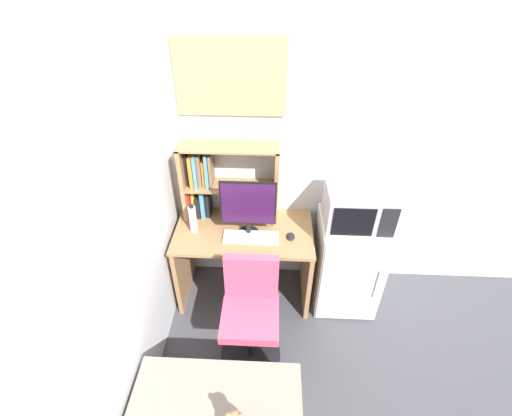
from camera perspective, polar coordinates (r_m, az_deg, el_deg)
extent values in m
cube|color=silver|center=(3.09, 25.35, 7.76)|extent=(6.40, 0.04, 2.60)
cube|color=silver|center=(1.79, -27.11, -15.63)|extent=(0.04, 4.40, 2.60)
cube|color=#997047|center=(2.90, -1.95, -3.79)|extent=(1.11, 0.61, 0.03)
cube|color=#997047|center=(3.23, -11.48, -8.48)|extent=(0.04, 0.55, 0.72)
cube|color=#997047|center=(3.17, 8.09, -9.24)|extent=(0.04, 0.55, 0.72)
cube|color=#997047|center=(2.92, -11.30, 4.10)|extent=(0.03, 0.23, 0.66)
cube|color=#997047|center=(2.84, 3.24, 3.79)|extent=(0.03, 0.23, 0.66)
cube|color=#997047|center=(2.70, -4.43, 9.74)|extent=(0.76, 0.23, 0.01)
cube|color=#997047|center=(2.88, -4.11, 3.51)|extent=(0.70, 0.23, 0.01)
cube|color=#B21E1E|center=(3.04, -10.32, 1.13)|extent=(0.02, 0.16, 0.26)
cube|color=gold|center=(3.04, -9.78, 1.21)|extent=(0.03, 0.14, 0.26)
cube|color=black|center=(3.05, -9.06, 0.62)|extent=(0.04, 0.16, 0.20)
cube|color=teal|center=(3.02, -8.34, 1.03)|extent=(0.03, 0.17, 0.25)
cube|color=black|center=(3.03, -7.53, 0.88)|extent=(0.03, 0.14, 0.22)
cube|color=black|center=(2.88, -10.84, 6.34)|extent=(0.03, 0.13, 0.27)
cube|color=orange|center=(2.87, -10.12, 6.16)|extent=(0.03, 0.18, 0.27)
cube|color=teal|center=(2.85, -9.45, 6.21)|extent=(0.02, 0.19, 0.28)
cube|color=brown|center=(2.85, -8.87, 6.28)|extent=(0.03, 0.16, 0.28)
cube|color=orange|center=(2.87, -8.22, 5.84)|extent=(0.02, 0.14, 0.22)
cube|color=teal|center=(2.84, -7.72, 6.31)|extent=(0.03, 0.17, 0.28)
cube|color=brown|center=(2.84, -7.14, 6.26)|extent=(0.02, 0.16, 0.28)
cylinder|color=black|center=(2.85, -1.21, -4.00)|extent=(0.17, 0.17, 0.02)
cylinder|color=black|center=(2.81, -1.22, -3.06)|extent=(0.04, 0.04, 0.10)
cube|color=black|center=(2.68, -1.28, 0.78)|extent=(0.43, 0.01, 0.38)
cube|color=#33143D|center=(2.68, -1.29, 0.72)|extent=(0.40, 0.02, 0.35)
cube|color=silver|center=(2.81, -0.85, -4.68)|extent=(0.43, 0.15, 0.02)
ellipsoid|color=black|center=(2.82, 5.57, -4.52)|extent=(0.06, 0.09, 0.03)
cylinder|color=silver|center=(2.86, -10.03, -1.80)|extent=(0.06, 0.06, 0.23)
cylinder|color=black|center=(2.78, -10.29, 0.25)|extent=(0.03, 0.03, 0.02)
cube|color=white|center=(3.18, 14.25, -8.35)|extent=(0.52, 0.52, 0.85)
cube|color=white|center=(3.00, 15.04, -11.92)|extent=(0.50, 0.01, 0.82)
cylinder|color=#B2B2B7|center=(3.00, 18.64, -11.46)|extent=(0.01, 0.01, 0.30)
cube|color=#ADADB2|center=(2.81, 16.00, 0.21)|extent=(0.50, 0.38, 0.32)
cube|color=black|center=(2.64, 15.27, -2.23)|extent=(0.30, 0.01, 0.24)
cube|color=black|center=(2.71, 20.40, -2.33)|extent=(0.12, 0.01, 0.25)
cylinder|color=black|center=(3.02, -0.86, -22.34)|extent=(0.46, 0.46, 0.04)
cylinder|color=black|center=(2.83, -0.90, -19.99)|extent=(0.04, 0.04, 0.45)
cube|color=#D84766|center=(2.63, -0.95, -17.04)|extent=(0.40, 0.40, 0.07)
cube|color=#D84766|center=(2.58, -0.75, -10.84)|extent=(0.38, 0.06, 0.38)
sphere|color=#AD7F51|center=(2.09, -4.50, -30.22)|extent=(0.03, 0.03, 0.03)
cube|color=tan|center=(2.62, -4.13, 20.04)|extent=(0.78, 0.02, 0.53)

